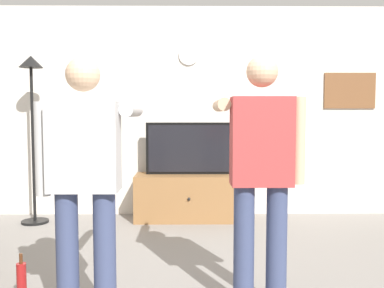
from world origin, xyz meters
TOP-DOWN VIEW (x-y plane):
  - back_wall at (0.00, 2.95)m, footprint 6.40×0.10m
  - tv_stand at (-0.03, 2.60)m, footprint 1.33×0.52m
  - television at (-0.03, 2.65)m, footprint 1.07×0.07m
  - wall_clock at (-0.03, 2.89)m, footprint 0.25×0.03m
  - framed_picture at (2.06, 2.90)m, footprint 0.66×0.04m
  - floor_lamp at (-1.91, 2.46)m, footprint 0.32×0.32m
  - person_standing_nearer_lamp at (-0.69, 0.00)m, footprint 0.61×0.78m
  - person_standing_nearer_couch at (0.44, 0.19)m, footprint 0.58×0.78m
  - beverage_bottle at (-1.20, 0.25)m, footprint 0.07×0.07m

SIDE VIEW (x-z plane):
  - beverage_bottle at x=-1.20m, z-range -0.03..0.33m
  - tv_stand at x=-0.03m, z-range 0.00..0.57m
  - television at x=-0.03m, z-range 0.57..1.21m
  - person_standing_nearer_lamp at x=-0.69m, z-range 0.11..1.78m
  - person_standing_nearer_couch at x=0.44m, z-range 0.11..1.82m
  - back_wall at x=0.00m, z-range 0.00..2.70m
  - floor_lamp at x=-1.91m, z-range 0.43..2.44m
  - framed_picture at x=2.06m, z-range 1.39..1.85m
  - wall_clock at x=-0.03m, z-range 1.95..2.21m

